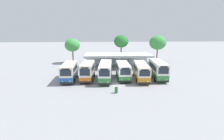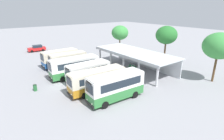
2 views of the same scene
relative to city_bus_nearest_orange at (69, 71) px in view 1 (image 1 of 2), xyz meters
name	(u,v)px [view 1 (image 1 of 2)]	position (x,y,z in m)	size (l,w,h in m)	color
ground_plane	(117,84)	(8.77, -2.60, -1.76)	(180.00, 180.00, 0.00)	#939399
city_bus_nearest_orange	(69,71)	(0.00, 0.00, 0.00)	(2.48, 6.86, 3.19)	black
city_bus_second_in_row	(87,70)	(3.38, 0.18, 0.05)	(2.47, 6.59, 3.30)	black
city_bus_middle_cream	(105,71)	(6.76, -0.19, 0.05)	(2.61, 8.11, 3.27)	black
city_bus_fourth_amber	(123,70)	(10.15, 0.44, -0.05)	(2.42, 6.75, 3.08)	black
city_bus_fifth_blue	(141,71)	(13.53, -0.09, -0.06)	(2.69, 8.10, 3.06)	black
city_bus_far_end_green	(158,69)	(16.91, 0.43, 0.10)	(2.52, 7.44, 3.39)	black
terminal_canopy	(118,57)	(9.95, 10.77, 0.90)	(16.18, 6.23, 3.40)	silver
waiting_chair_end_by_column	(115,66)	(9.15, 9.80, -1.24)	(0.44, 0.44, 0.86)	slate
waiting_chair_second_from_end	(118,66)	(9.87, 9.84, -1.24)	(0.44, 0.44, 0.86)	slate
waiting_chair_middle_seat	(121,66)	(10.58, 9.75, -1.24)	(0.44, 0.44, 0.86)	slate
roadside_tree_behind_canopy	(121,41)	(11.31, 16.98, 4.11)	(4.04, 4.04, 7.63)	brown
roadside_tree_east_of_canopy	(158,43)	(21.32, 16.02, 3.81)	(4.57, 4.57, 7.53)	brown
roadside_tree_west_of_canopy	(72,45)	(-2.11, 16.52, 3.18)	(4.14, 4.14, 6.72)	brown
litter_bin_apron	(116,90)	(8.34, -6.93, -1.31)	(0.49, 0.49, 0.90)	#266633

